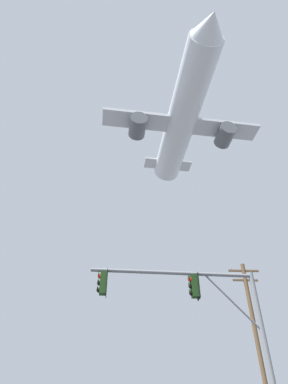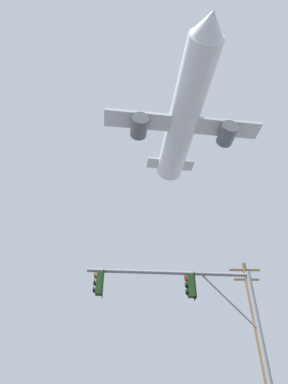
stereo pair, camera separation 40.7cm
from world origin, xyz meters
The scene contains 3 objects.
signal_pole_near centered at (2.99, 7.73, 4.99)m, with size 6.77×0.68×6.61m.
utility_pole centered at (8.37, 16.76, 5.73)m, with size 2.20×0.28×10.84m.
airplane centered at (7.14, 25.88, 37.25)m, with size 23.17×29.99×8.17m.
Camera 2 is at (0.64, -4.78, 1.48)m, focal length 29.61 mm.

